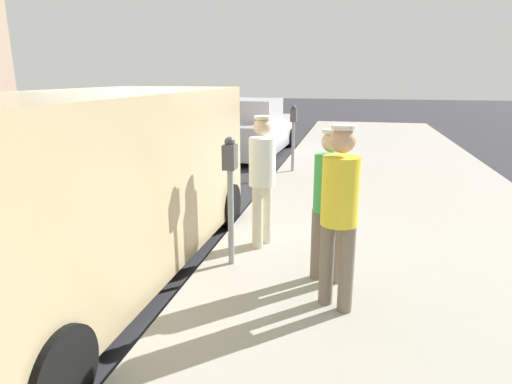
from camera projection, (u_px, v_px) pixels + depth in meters
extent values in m
plane|color=#2D2D33|center=(161.00, 238.00, 6.44)|extent=(80.00, 80.00, 0.00)
cube|color=#9E998E|center=(410.00, 253.00, 5.69)|extent=(5.00, 32.00, 0.15)
cylinder|color=gray|center=(231.00, 217.00, 5.06)|extent=(0.07, 0.07, 1.15)
cube|color=#4C4C51|center=(230.00, 157.00, 4.88)|extent=(0.14, 0.18, 0.28)
sphere|color=#47474C|center=(230.00, 142.00, 4.83)|extent=(0.12, 0.12, 0.12)
cylinder|color=gray|center=(293.00, 147.00, 10.09)|extent=(0.07, 0.07, 1.15)
cube|color=#4C4C51|center=(294.00, 115.00, 9.90)|extent=(0.14, 0.18, 0.28)
sphere|color=#47474C|center=(294.00, 108.00, 9.86)|extent=(0.12, 0.12, 0.12)
cylinder|color=#726656|center=(337.00, 247.00, 4.66)|extent=(0.14, 0.14, 0.79)
cylinder|color=#726656|center=(317.00, 244.00, 4.74)|extent=(0.14, 0.14, 0.79)
cylinder|color=green|center=(330.00, 183.00, 4.52)|extent=(0.34, 0.34, 0.59)
sphere|color=beige|center=(332.00, 142.00, 4.40)|extent=(0.21, 0.21, 0.21)
cylinder|color=silver|center=(332.00, 131.00, 4.38)|extent=(0.20, 0.20, 0.04)
cylinder|color=beige|center=(266.00, 213.00, 5.77)|extent=(0.14, 0.14, 0.81)
cylinder|color=beige|center=(258.00, 218.00, 5.59)|extent=(0.14, 0.14, 0.81)
cylinder|color=white|center=(262.00, 162.00, 5.49)|extent=(0.34, 0.34, 0.61)
sphere|color=beige|center=(262.00, 126.00, 5.38)|extent=(0.22, 0.22, 0.22)
cylinder|color=silver|center=(262.00, 117.00, 5.35)|extent=(0.21, 0.21, 0.04)
cylinder|color=#726656|center=(346.00, 270.00, 4.06)|extent=(0.14, 0.14, 0.85)
cylinder|color=#726656|center=(327.00, 263.00, 4.21)|extent=(0.14, 0.14, 0.85)
cylinder|color=yellow|center=(340.00, 191.00, 3.94)|extent=(0.34, 0.34, 0.63)
sphere|color=tan|center=(343.00, 140.00, 3.82)|extent=(0.23, 0.23, 0.23)
cylinder|color=silver|center=(344.00, 127.00, 3.79)|extent=(0.22, 0.22, 0.04)
cube|color=tan|center=(94.00, 181.00, 4.93)|extent=(2.08, 5.23, 1.96)
cube|color=black|center=(179.00, 123.00, 7.13)|extent=(1.84, 0.11, 0.88)
cylinder|color=black|center=(120.00, 198.00, 7.28)|extent=(0.23, 0.68, 0.68)
cylinder|color=black|center=(228.00, 205.00, 6.86)|extent=(0.23, 0.68, 0.68)
cylinder|color=black|center=(56.00, 372.00, 3.01)|extent=(0.23, 0.68, 0.68)
cube|color=#BCBCC1|center=(252.00, 134.00, 13.05)|extent=(1.97, 4.46, 0.89)
cube|color=#BCBCC1|center=(250.00, 110.00, 12.65)|extent=(1.67, 2.03, 0.60)
cylinder|color=black|center=(240.00, 136.00, 14.88)|extent=(0.24, 0.61, 0.60)
cylinder|color=black|center=(289.00, 138.00, 14.47)|extent=(0.24, 0.61, 0.60)
cylinder|color=black|center=(205.00, 152.00, 11.80)|extent=(0.24, 0.61, 0.60)
cylinder|color=black|center=(267.00, 155.00, 11.38)|extent=(0.24, 0.61, 0.60)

